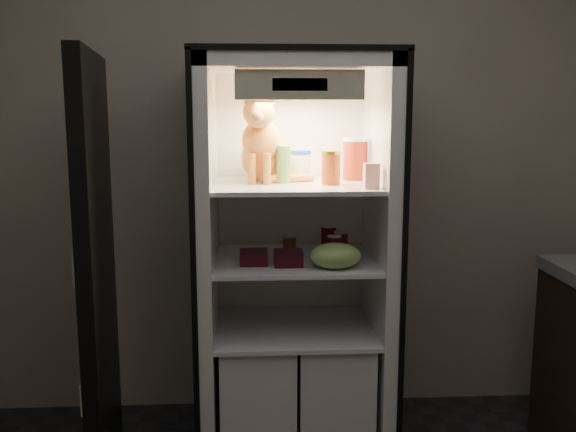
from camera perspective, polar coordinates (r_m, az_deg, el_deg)
name	(u,v)px	position (r m, az deg, el deg)	size (l,w,h in m)	color
room_shell	(331,112)	(1.58, 3.88, 9.20)	(3.60, 3.60, 3.60)	white
refrigerator	(294,285)	(3.08, 0.51, -6.18)	(0.90, 0.72, 1.88)	white
fridge_door	(98,280)	(2.82, -16.53, -5.50)	(0.17, 0.87, 1.85)	black
tabby_cat	(263,147)	(2.97, -2.25, 6.13)	(0.35, 0.41, 0.43)	orange
parmesan_shaker	(283,164)	(2.91, -0.43, 4.62)	(0.07, 0.07, 0.17)	#278F40
mayo_tub	(300,165)	(3.03, 1.07, 4.54)	(0.10, 0.10, 0.14)	white
salsa_jar	(331,168)	(2.86, 3.84, 4.31)	(0.09, 0.09, 0.15)	maroon
pepper_jar	(355,159)	(3.05, 6.00, 5.07)	(0.12, 0.12, 0.20)	#A62C16
cream_carton	(371,176)	(2.75, 7.42, 3.56)	(0.06, 0.06, 0.11)	white
soda_can_a	(329,240)	(3.06, 3.63, -2.12)	(0.07, 0.07, 0.13)	black
soda_can_b	(341,245)	(2.97, 4.70, -2.61)	(0.07, 0.07, 0.12)	black
soda_can_c	(334,249)	(2.90, 4.14, -2.94)	(0.07, 0.07, 0.12)	black
condiment_jar	(290,244)	(3.06, 0.15, -2.55)	(0.06, 0.06, 0.09)	brown
grape_bag	(335,256)	(2.79, 4.23, -3.54)	(0.22, 0.16, 0.11)	#79AF52
berry_box_left	(254,257)	(2.87, -3.07, -3.68)	(0.12, 0.12, 0.06)	#440B19
berry_box_right	(288,258)	(2.84, 0.04, -3.76)	(0.13, 0.13, 0.06)	#440B19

